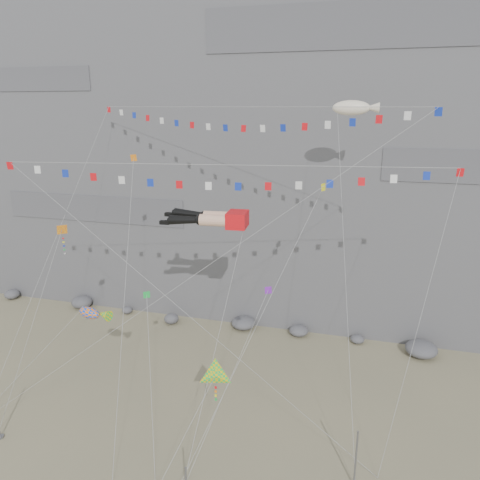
{
  "coord_description": "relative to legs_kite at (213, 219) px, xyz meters",
  "views": [
    {
      "loc": [
        12.12,
        -27.46,
        23.17
      ],
      "look_at": [
        1.86,
        9.0,
        12.31
      ],
      "focal_mm": 35.0,
      "sensor_mm": 36.0,
      "label": 1
    }
  ],
  "objects": [
    {
      "name": "small_kite_c",
      "position": [
        -4.01,
        -3.79,
        -5.39
      ],
      "size": [
        4.71,
        8.69,
        13.22
      ],
      "color": "green",
      "rests_on": "ground"
    },
    {
      "name": "anchor_pole_right",
      "position": [
        11.72,
        -7.55,
        -12.9
      ],
      "size": [
        0.12,
        0.12,
        4.07
      ],
      "primitive_type": "cylinder",
      "color": "slate",
      "rests_on": "ground"
    },
    {
      "name": "small_kite_d",
      "position": [
        7.92,
        0.71,
        2.28
      ],
      "size": [
        7.59,
        13.04,
        22.56
      ],
      "color": "yellow",
      "rests_on": "ground"
    },
    {
      "name": "fish_windsock",
      "position": [
        -8.1,
        -5.17,
        -6.55
      ],
      "size": [
        9.89,
        5.39,
        12.49
      ],
      "color": "orange",
      "rests_on": "ground"
    },
    {
      "name": "harlequin_kite",
      "position": [
        -11.11,
        -3.32,
        -0.91
      ],
      "size": [
        3.78,
        6.7,
        15.49
      ],
      "color": "red",
      "rests_on": "ground"
    },
    {
      "name": "delta_kite",
      "position": [
        2.5,
        -7.41,
        -8.67
      ],
      "size": [
        3.83,
        7.0,
        9.31
      ],
      "color": "yellow",
      "rests_on": "ground"
    },
    {
      "name": "small_kite_a",
      "position": [
        -7.0,
        0.95,
        3.86
      ],
      "size": [
        4.99,
        14.13,
        23.81
      ],
      "color": "orange",
      "rests_on": "ground"
    },
    {
      "name": "cliff",
      "position": [
        -0.79,
        26.68,
        10.06
      ],
      "size": [
        80.0,
        28.0,
        50.0
      ],
      "primitive_type": "cube",
      "color": "slate",
      "rests_on": "ground"
    },
    {
      "name": "small_kite_b",
      "position": [
        4.64,
        -1.65,
        -4.88
      ],
      "size": [
        3.99,
        9.04,
        13.58
      ],
      "color": "purple",
      "rests_on": "ground"
    },
    {
      "name": "flag_banner_lower",
      "position": [
        1.53,
        -2.22,
        4.36
      ],
      "size": [
        30.71,
        6.88,
        22.93
      ],
      "color": "red",
      "rests_on": "ground"
    },
    {
      "name": "talus_boulders",
      "position": [
        -0.79,
        11.68,
        -14.34
      ],
      "size": [
        60.0,
        3.0,
        1.2
      ],
      "primitive_type": null,
      "color": "slate",
      "rests_on": "ground"
    },
    {
      "name": "ground",
      "position": [
        -0.79,
        -5.32,
        -14.94
      ],
      "size": [
        120.0,
        120.0,
        0.0
      ],
      "primitive_type": "plane",
      "color": "gray",
      "rests_on": "ground"
    },
    {
      "name": "flag_banner_upper",
      "position": [
        0.26,
        4.71,
        8.15
      ],
      "size": [
        31.03,
        19.25,
        31.27
      ],
      "color": "red",
      "rests_on": "ground"
    },
    {
      "name": "blimp_windsock",
      "position": [
        9.42,
        6.35,
        8.05
      ],
      "size": [
        4.52,
        14.81,
        27.06
      ],
      "color": "#F5E6CA",
      "rests_on": "ground"
    },
    {
      "name": "legs_kite",
      "position": [
        0.0,
        0.0,
        0.0
      ],
      "size": [
        6.8,
        13.99,
        19.67
      ],
      "rotation": [
        0.0,
        0.0,
        0.08
      ],
      "color": "red",
      "rests_on": "ground"
    }
  ]
}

